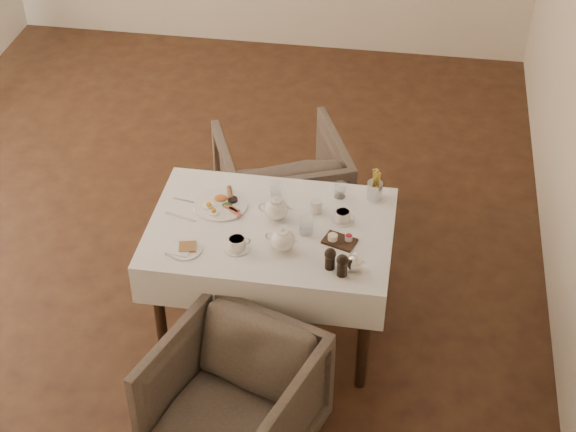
% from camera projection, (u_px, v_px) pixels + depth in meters
% --- Properties ---
extents(table, '(1.28, 0.88, 0.75)m').
position_uv_depth(table, '(271.00, 243.00, 4.69)').
color(table, black).
rests_on(table, ground).
extents(armchair_near, '(0.92, 0.93, 0.67)m').
position_uv_depth(armchair_near, '(234.00, 402.00, 4.23)').
color(armchair_near, '#463D33').
rests_on(armchair_near, ground).
extents(armchair_far, '(0.99, 1.00, 0.70)m').
position_uv_depth(armchair_far, '(281.00, 187.00, 5.57)').
color(armchair_far, '#463D33').
rests_on(armchair_far, ground).
extents(breakfast_plate, '(0.29, 0.29, 0.04)m').
position_uv_depth(breakfast_plate, '(221.00, 204.00, 4.75)').
color(breakfast_plate, white).
rests_on(breakfast_plate, table).
extents(side_plate, '(0.18, 0.17, 0.02)m').
position_uv_depth(side_plate, '(184.00, 249.00, 4.46)').
color(side_plate, white).
rests_on(side_plate, table).
extents(teapot_centre, '(0.18, 0.14, 0.14)m').
position_uv_depth(teapot_centre, '(276.00, 208.00, 4.63)').
color(teapot_centre, white).
rests_on(teapot_centre, table).
extents(teapot_front, '(0.20, 0.17, 0.14)m').
position_uv_depth(teapot_front, '(282.00, 238.00, 4.43)').
color(teapot_front, white).
rests_on(teapot_front, table).
extents(creamer, '(0.07, 0.07, 0.07)m').
position_uv_depth(creamer, '(316.00, 206.00, 4.69)').
color(creamer, white).
rests_on(creamer, table).
extents(teacup_near, '(0.14, 0.14, 0.07)m').
position_uv_depth(teacup_near, '(237.00, 244.00, 4.46)').
color(teacup_near, white).
rests_on(teacup_near, table).
extents(teacup_far, '(0.12, 0.12, 0.06)m').
position_uv_depth(teacup_far, '(343.00, 216.00, 4.64)').
color(teacup_far, white).
rests_on(teacup_far, table).
extents(glass_left, '(0.07, 0.07, 0.09)m').
position_uv_depth(glass_left, '(276.00, 190.00, 4.80)').
color(glass_left, silver).
rests_on(glass_left, table).
extents(glass_mid, '(0.07, 0.07, 0.10)m').
position_uv_depth(glass_mid, '(306.00, 225.00, 4.54)').
color(glass_mid, silver).
rests_on(glass_mid, table).
extents(glass_right, '(0.08, 0.08, 0.09)m').
position_uv_depth(glass_right, '(340.00, 190.00, 4.80)').
color(glass_right, silver).
rests_on(glass_right, table).
extents(condiment_board, '(0.19, 0.16, 0.04)m').
position_uv_depth(condiment_board, '(339.00, 240.00, 4.51)').
color(condiment_board, black).
rests_on(condiment_board, table).
extents(pepper_mill_left, '(0.07, 0.07, 0.12)m').
position_uv_depth(pepper_mill_left, '(330.00, 258.00, 4.32)').
color(pepper_mill_left, black).
rests_on(pepper_mill_left, table).
extents(pepper_mill_right, '(0.07, 0.07, 0.12)m').
position_uv_depth(pepper_mill_right, '(342.00, 265.00, 4.28)').
color(pepper_mill_right, black).
rests_on(pepper_mill_right, table).
extents(silver_pot, '(0.12, 0.11, 0.11)m').
position_uv_depth(silver_pot, '(355.00, 262.00, 4.31)').
color(silver_pot, white).
rests_on(silver_pot, table).
extents(fries_cup, '(0.09, 0.09, 0.18)m').
position_uv_depth(fries_cup, '(375.00, 186.00, 4.76)').
color(fries_cup, silver).
rests_on(fries_cup, table).
extents(cutlery_fork, '(0.17, 0.05, 0.00)m').
position_uv_depth(cutlery_fork, '(187.00, 201.00, 4.79)').
color(cutlery_fork, silver).
rests_on(cutlery_fork, table).
extents(cutlery_knife, '(0.18, 0.07, 0.00)m').
position_uv_depth(cutlery_knife, '(181.00, 217.00, 4.68)').
color(cutlery_knife, silver).
rests_on(cutlery_knife, table).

